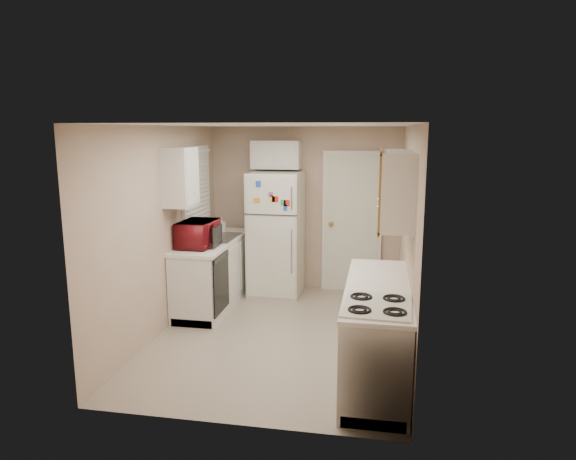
# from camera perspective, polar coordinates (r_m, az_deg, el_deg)

# --- Properties ---
(floor) EXTENTS (3.80, 3.80, 0.00)m
(floor) POSITION_cam_1_polar(r_m,az_deg,el_deg) (6.12, -0.85, -11.53)
(floor) COLOR #B4A48F
(floor) RESTS_ON ground
(ceiling) EXTENTS (3.80, 3.80, 0.00)m
(ceiling) POSITION_cam_1_polar(r_m,az_deg,el_deg) (5.65, -0.92, 11.57)
(ceiling) COLOR white
(ceiling) RESTS_ON floor
(wall_left) EXTENTS (3.80, 3.80, 0.00)m
(wall_left) POSITION_cam_1_polar(r_m,az_deg,el_deg) (6.18, -13.72, 0.02)
(wall_left) COLOR tan
(wall_left) RESTS_ON floor
(wall_right) EXTENTS (3.80, 3.80, 0.00)m
(wall_right) POSITION_cam_1_polar(r_m,az_deg,el_deg) (5.67, 13.15, -0.94)
(wall_right) COLOR tan
(wall_right) RESTS_ON floor
(wall_back) EXTENTS (2.80, 2.80, 0.00)m
(wall_back) POSITION_cam_1_polar(r_m,az_deg,el_deg) (7.61, 1.88, 2.36)
(wall_back) COLOR tan
(wall_back) RESTS_ON floor
(wall_front) EXTENTS (2.80, 2.80, 0.00)m
(wall_front) POSITION_cam_1_polar(r_m,az_deg,el_deg) (3.97, -6.21, -5.83)
(wall_front) COLOR tan
(wall_front) RESTS_ON floor
(left_counter) EXTENTS (0.60, 1.80, 0.90)m
(left_counter) POSITION_cam_1_polar(r_m,az_deg,el_deg) (7.06, -8.26, -4.66)
(left_counter) COLOR silver
(left_counter) RESTS_ON floor
(dishwasher) EXTENTS (0.03, 0.58, 0.72)m
(dishwasher) POSITION_cam_1_polar(r_m,az_deg,el_deg) (6.42, -7.49, -5.88)
(dishwasher) COLOR black
(dishwasher) RESTS_ON floor
(sink) EXTENTS (0.54, 0.74, 0.16)m
(sink) POSITION_cam_1_polar(r_m,az_deg,el_deg) (7.10, -7.97, -1.16)
(sink) COLOR gray
(sink) RESTS_ON left_counter
(microwave) EXTENTS (0.60, 0.35, 0.39)m
(microwave) POSITION_cam_1_polar(r_m,az_deg,el_deg) (6.56, -9.95, -0.53)
(microwave) COLOR maroon
(microwave) RESTS_ON left_counter
(soap_bottle) EXTENTS (0.11, 0.12, 0.22)m
(soap_bottle) POSITION_cam_1_polar(r_m,az_deg,el_deg) (7.45, -7.45, 0.52)
(soap_bottle) COLOR white
(soap_bottle) RESTS_ON left_counter
(window_blinds) EXTENTS (0.10, 0.98, 1.08)m
(window_blinds) POSITION_cam_1_polar(r_m,az_deg,el_deg) (7.07, -10.14, 4.80)
(window_blinds) COLOR silver
(window_blinds) RESTS_ON wall_left
(upper_cabinet_left) EXTENTS (0.30, 0.45, 0.70)m
(upper_cabinet_left) POSITION_cam_1_polar(r_m,az_deg,el_deg) (6.24, -11.89, 5.77)
(upper_cabinet_left) COLOR silver
(upper_cabinet_left) RESTS_ON wall_left
(refrigerator) EXTENTS (0.74, 0.72, 1.77)m
(refrigerator) POSITION_cam_1_polar(r_m,az_deg,el_deg) (7.36, -1.32, -0.42)
(refrigerator) COLOR silver
(refrigerator) RESTS_ON floor
(cabinet_over_fridge) EXTENTS (0.70, 0.30, 0.40)m
(cabinet_over_fridge) POSITION_cam_1_polar(r_m,az_deg,el_deg) (7.45, -1.33, 8.36)
(cabinet_over_fridge) COLOR silver
(cabinet_over_fridge) RESTS_ON wall_back
(interior_door) EXTENTS (0.86, 0.06, 2.08)m
(interior_door) POSITION_cam_1_polar(r_m,az_deg,el_deg) (7.53, 7.10, 0.80)
(interior_door) COLOR silver
(interior_door) RESTS_ON floor
(right_counter) EXTENTS (0.60, 2.00, 0.90)m
(right_counter) POSITION_cam_1_polar(r_m,az_deg,el_deg) (5.11, 9.77, -10.94)
(right_counter) COLOR silver
(right_counter) RESTS_ON floor
(stove) EXTENTS (0.60, 0.72, 0.84)m
(stove) POSITION_cam_1_polar(r_m,az_deg,el_deg) (4.58, 9.68, -14.02)
(stove) COLOR silver
(stove) RESTS_ON floor
(upper_cabinet_right) EXTENTS (0.30, 1.20, 0.70)m
(upper_cabinet_right) POSITION_cam_1_polar(r_m,az_deg,el_deg) (5.07, 12.01, 4.60)
(upper_cabinet_right) COLOR silver
(upper_cabinet_right) RESTS_ON wall_right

